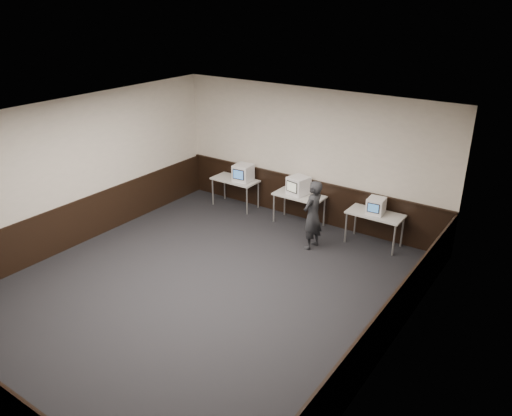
{
  "coord_description": "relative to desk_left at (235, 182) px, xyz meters",
  "views": [
    {
      "loc": [
        5.39,
        -5.97,
        5.11
      ],
      "look_at": [
        0.14,
        1.6,
        1.15
      ],
      "focal_mm": 35.0,
      "sensor_mm": 36.0,
      "label": 1
    }
  ],
  "objects": [
    {
      "name": "desk_left",
      "position": [
        0.0,
        0.0,
        0.0
      ],
      "size": [
        1.2,
        0.6,
        0.75
      ],
      "color": "silver",
      "rests_on": "ground"
    },
    {
      "name": "emac_left",
      "position": [
        0.25,
        0.01,
        0.29
      ],
      "size": [
        0.46,
        0.49,
        0.43
      ],
      "rotation": [
        0.0,
        0.0,
        0.08
      ],
      "color": "white",
      "rests_on": "desk_left"
    },
    {
      "name": "wainscot_rail",
      "position": [
        1.9,
        0.36,
        0.34
      ],
      "size": [
        6.98,
        0.06,
        0.04
      ],
      "primitive_type": "cube",
      "color": "black",
      "rests_on": "wainscot_back"
    },
    {
      "name": "right_wall",
      "position": [
        5.4,
        -3.6,
        0.92
      ],
      "size": [
        0.0,
        8.0,
        8.0
      ],
      "primitive_type": "plane",
      "rotation": [
        1.57,
        0.0,
        -1.57
      ],
      "color": "silver",
      "rests_on": "ground"
    },
    {
      "name": "person",
      "position": [
        2.75,
        -0.9,
        0.09
      ],
      "size": [
        0.42,
        0.6,
        1.54
      ],
      "primitive_type": "imported",
      "rotation": [
        0.0,
        0.0,
        -1.67
      ],
      "color": "#222427",
      "rests_on": "ground"
    },
    {
      "name": "desk_center",
      "position": [
        1.9,
        0.0,
        0.0
      ],
      "size": [
        1.2,
        0.6,
        0.75
      ],
      "color": "silver",
      "rests_on": "ground"
    },
    {
      "name": "left_wall",
      "position": [
        -1.6,
        -3.6,
        0.92
      ],
      "size": [
        0.0,
        8.0,
        8.0
      ],
      "primitive_type": "plane",
      "rotation": [
        1.57,
        0.0,
        1.57
      ],
      "color": "silver",
      "rests_on": "ground"
    },
    {
      "name": "emac_right",
      "position": [
        3.8,
        -0.01,
        0.25
      ],
      "size": [
        0.38,
        0.41,
        0.35
      ],
      "rotation": [
        0.0,
        0.0,
        0.08
      ],
      "color": "white",
      "rests_on": "desk_right"
    },
    {
      "name": "wainscot_back",
      "position": [
        1.9,
        0.38,
        -0.18
      ],
      "size": [
        6.98,
        0.04,
        1.0
      ],
      "primitive_type": "cube",
      "color": "black",
      "rests_on": "back_wall"
    },
    {
      "name": "wainscot_right",
      "position": [
        5.38,
        -3.6,
        -0.18
      ],
      "size": [
        0.04,
        7.98,
        1.0
      ],
      "primitive_type": "cube",
      "color": "black",
      "rests_on": "right_wall"
    },
    {
      "name": "ceiling",
      "position": [
        1.9,
        -3.6,
        2.52
      ],
      "size": [
        8.0,
        8.0,
        0.0
      ],
      "primitive_type": "plane",
      "rotation": [
        3.14,
        0.0,
        0.0
      ],
      "color": "white",
      "rests_on": "back_wall"
    },
    {
      "name": "wainscot_left",
      "position": [
        -1.58,
        -3.6,
        -0.18
      ],
      "size": [
        0.04,
        7.98,
        1.0
      ],
      "primitive_type": "cube",
      "color": "black",
      "rests_on": "left_wall"
    },
    {
      "name": "emac_center",
      "position": [
        1.85,
        0.02,
        0.29
      ],
      "size": [
        0.51,
        0.53,
        0.43
      ],
      "rotation": [
        0.0,
        0.0,
        -0.2
      ],
      "color": "white",
      "rests_on": "desk_center"
    },
    {
      "name": "floor",
      "position": [
        1.9,
        -3.6,
        -0.68
      ],
      "size": [
        8.0,
        8.0,
        0.0
      ],
      "primitive_type": "plane",
      "color": "black",
      "rests_on": "ground"
    },
    {
      "name": "desk_right",
      "position": [
        3.8,
        0.0,
        0.0
      ],
      "size": [
        1.2,
        0.6,
        0.75
      ],
      "color": "silver",
      "rests_on": "ground"
    },
    {
      "name": "back_wall",
      "position": [
        1.9,
        0.4,
        0.92
      ],
      "size": [
        7.0,
        0.0,
        7.0
      ],
      "primitive_type": "plane",
      "rotation": [
        1.57,
        0.0,
        0.0
      ],
      "color": "silver",
      "rests_on": "ground"
    }
  ]
}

